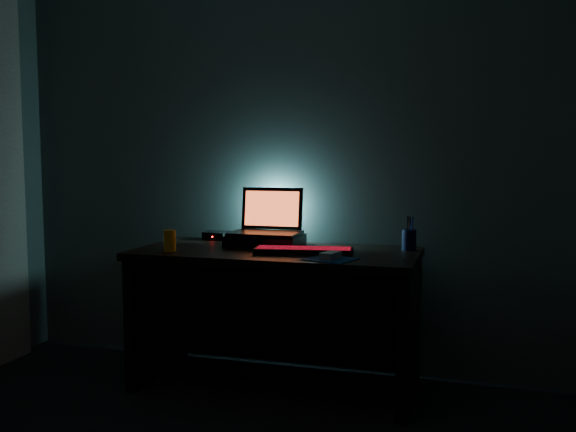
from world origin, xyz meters
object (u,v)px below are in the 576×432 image
at_px(keyboard, 304,250).
at_px(juice_glass, 170,241).
at_px(mouse, 331,255).
at_px(pen_cup, 409,240).
at_px(router, 217,236).
at_px(laptop, 268,223).

xyz_separation_m(keyboard, juice_glass, (-0.70, -0.13, 0.04)).
distance_m(mouse, pen_cup, 0.54).
xyz_separation_m(pen_cup, router, (-1.15, 0.10, -0.03)).
height_order(laptop, keyboard, laptop).
bearing_deg(keyboard, pen_cup, 18.89).
xyz_separation_m(keyboard, pen_cup, (0.51, 0.27, 0.04)).
bearing_deg(pen_cup, laptop, -179.31).
xyz_separation_m(mouse, pen_cup, (0.33, 0.42, 0.03)).
bearing_deg(router, mouse, -27.22).
bearing_deg(juice_glass, mouse, -1.34).
bearing_deg(juice_glass, router, 83.42).
distance_m(pen_cup, juice_glass, 1.27).
bearing_deg(mouse, router, 165.60).
bearing_deg(laptop, keyboard, -43.63).
height_order(mouse, router, router).
relative_size(pen_cup, router, 0.72).
xyz_separation_m(mouse, router, (-0.81, 0.52, 0.00)).
bearing_deg(juice_glass, laptop, 43.15).
distance_m(pen_cup, router, 1.15).
distance_m(laptop, mouse, 0.62).
distance_m(laptop, pen_cup, 0.79).
bearing_deg(keyboard, mouse, -49.43).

